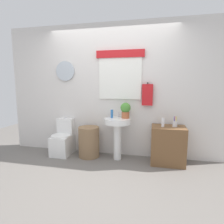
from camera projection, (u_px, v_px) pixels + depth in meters
ground_plane at (95, 179)px, 2.88m from camera, size 8.00×8.00×0.00m
back_wall at (112, 90)px, 3.80m from camera, size 4.40×0.18×2.60m
toilet at (63, 140)px, 3.91m from camera, size 0.38×0.51×0.74m
laundry_hamper at (89, 142)px, 3.75m from camera, size 0.41×0.41×0.60m
pedestal_sink at (117, 129)px, 3.58m from camera, size 0.50×0.50×0.79m
faucet at (119, 115)px, 3.66m from camera, size 0.03×0.03×0.10m
wooden_cabinet at (168, 145)px, 3.41m from camera, size 0.59×0.44×0.68m
soap_bottle at (112, 114)px, 3.61m from camera, size 0.05×0.05×0.15m
potted_plant at (126, 110)px, 3.55m from camera, size 0.19×0.19×0.29m
lotion_bottle at (163, 122)px, 3.33m from camera, size 0.05×0.05×0.16m
toothbrush_cup at (175, 124)px, 3.35m from camera, size 0.08×0.08×0.19m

